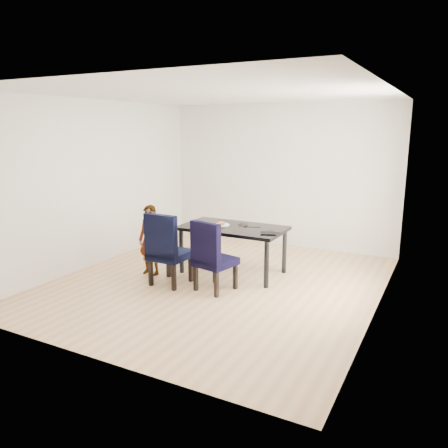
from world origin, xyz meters
The scene contains 14 objects.
floor centered at (0.00, 0.00, -0.01)m, with size 4.50×5.00×0.01m, color tan.
ceiling centered at (0.00, 0.00, 2.71)m, with size 4.50×5.00×0.01m, color white.
wall_back centered at (0.00, 2.50, 1.35)m, with size 4.50×0.01×2.70m, color white.
wall_front centered at (0.00, -2.50, 1.35)m, with size 4.50×0.01×2.70m, color white.
wall_left centered at (-2.25, 0.00, 1.35)m, with size 0.01×5.00×2.70m, color silver.
wall_right centered at (2.25, 0.00, 1.35)m, with size 0.01×5.00×2.70m, color silver.
dining_table centered at (0.00, 0.50, 0.38)m, with size 1.60×0.90×0.75m, color black.
chair_left centered at (-0.59, -0.36, 0.54)m, with size 0.52×0.54×1.08m, color black.
chair_right centered at (0.12, -0.28, 0.51)m, with size 0.49×0.51×1.01m, color black.
child centered at (-1.10, -0.15, 0.55)m, with size 0.40×0.26×1.10m, color orange.
plate centered at (-0.20, 0.51, 0.76)m, with size 0.24×0.24×0.01m, color white.
sandwich centered at (-0.20, 0.49, 0.79)m, with size 0.13×0.06×0.05m, color #B97242.
laptop centered at (0.68, 0.37, 0.76)m, with size 0.29×0.19×0.02m, color black.
cable_tangle centered at (0.13, 0.58, 0.75)m, with size 0.13×0.13×0.01m, color black.
Camera 1 is at (2.94, -5.41, 2.26)m, focal length 35.00 mm.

